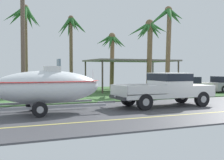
{
  "coord_description": "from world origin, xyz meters",
  "views": [
    {
      "loc": [
        -10.33,
        -12.16,
        1.97
      ],
      "look_at": [
        -4.13,
        2.33,
        1.4
      ],
      "focal_mm": 46.62,
      "sensor_mm": 36.0,
      "label": 1
    }
  ],
  "objects_px": {
    "utility_pole": "(23,23)",
    "parked_sedan_far": "(184,86)",
    "palm_tree_mid": "(168,28)",
    "pickup_truck_towing": "(169,87)",
    "palm_tree_near_right": "(25,23)",
    "palm_tree_near_left": "(149,38)",
    "palm_tree_far_right": "(112,47)",
    "carport_awning": "(131,61)",
    "palm_tree_far_left": "(72,32)",
    "boat_on_trailer": "(46,87)"
  },
  "relations": [
    {
      "from": "palm_tree_near_left",
      "to": "palm_tree_near_right",
      "type": "relative_size",
      "value": 0.92
    },
    {
      "from": "parked_sedan_far",
      "to": "palm_tree_near_left",
      "type": "distance_m",
      "value": 4.99
    },
    {
      "from": "parked_sedan_far",
      "to": "palm_tree_near_right",
      "type": "relative_size",
      "value": 0.64
    },
    {
      "from": "palm_tree_near_left",
      "to": "palm_tree_mid",
      "type": "xyz_separation_m",
      "value": [
        -0.89,
        -4.16,
        0.24
      ]
    },
    {
      "from": "palm_tree_near_right",
      "to": "utility_pole",
      "type": "bearing_deg",
      "value": -97.77
    },
    {
      "from": "palm_tree_near_left",
      "to": "utility_pole",
      "type": "distance_m",
      "value": 11.76
    },
    {
      "from": "carport_awning",
      "to": "palm_tree_mid",
      "type": "bearing_deg",
      "value": -93.86
    },
    {
      "from": "palm_tree_mid",
      "to": "utility_pole",
      "type": "xyz_separation_m",
      "value": [
        -9.86,
        -0.6,
        -0.33
      ]
    },
    {
      "from": "palm_tree_far_left",
      "to": "utility_pole",
      "type": "xyz_separation_m",
      "value": [
        -4.74,
        -7.26,
        -0.58
      ]
    },
    {
      "from": "carport_awning",
      "to": "palm_tree_near_left",
      "type": "bearing_deg",
      "value": -79.68
    },
    {
      "from": "carport_awning",
      "to": "boat_on_trailer",
      "type": "bearing_deg",
      "value": -132.12
    },
    {
      "from": "pickup_truck_towing",
      "to": "palm_tree_near_left",
      "type": "bearing_deg",
      "value": 66.49
    },
    {
      "from": "boat_on_trailer",
      "to": "palm_tree_far_left",
      "type": "relative_size",
      "value": 0.93
    },
    {
      "from": "utility_pole",
      "to": "parked_sedan_far",
      "type": "bearing_deg",
      "value": 11.01
    },
    {
      "from": "boat_on_trailer",
      "to": "carport_awning",
      "type": "relative_size",
      "value": 0.78
    },
    {
      "from": "palm_tree_near_left",
      "to": "palm_tree_far_right",
      "type": "relative_size",
      "value": 1.1
    },
    {
      "from": "boat_on_trailer",
      "to": "palm_tree_near_left",
      "type": "height_order",
      "value": "palm_tree_near_left"
    },
    {
      "from": "palm_tree_near_right",
      "to": "palm_tree_mid",
      "type": "relative_size",
      "value": 1.05
    },
    {
      "from": "boat_on_trailer",
      "to": "parked_sedan_far",
      "type": "bearing_deg",
      "value": 26.37
    },
    {
      "from": "carport_awning",
      "to": "palm_tree_mid",
      "type": "relative_size",
      "value": 1.22
    },
    {
      "from": "parked_sedan_far",
      "to": "utility_pole",
      "type": "xyz_separation_m",
      "value": [
        -12.74,
        -2.48,
        3.88
      ]
    },
    {
      "from": "carport_awning",
      "to": "pickup_truck_towing",
      "type": "bearing_deg",
      "value": -106.44
    },
    {
      "from": "pickup_truck_towing",
      "to": "palm_tree_near_right",
      "type": "distance_m",
      "value": 11.88
    },
    {
      "from": "pickup_truck_towing",
      "to": "utility_pole",
      "type": "bearing_deg",
      "value": 153.71
    },
    {
      "from": "palm_tree_near_right",
      "to": "palm_tree_near_left",
      "type": "bearing_deg",
      "value": -4.14
    },
    {
      "from": "pickup_truck_towing",
      "to": "boat_on_trailer",
      "type": "height_order",
      "value": "boat_on_trailer"
    },
    {
      "from": "pickup_truck_towing",
      "to": "utility_pole",
      "type": "xyz_separation_m",
      "value": [
        -7.14,
        3.53,
        3.54
      ]
    },
    {
      "from": "palm_tree_near_left",
      "to": "parked_sedan_far",
      "type": "bearing_deg",
      "value": -48.87
    },
    {
      "from": "pickup_truck_towing",
      "to": "parked_sedan_far",
      "type": "distance_m",
      "value": 8.22
    },
    {
      "from": "carport_awning",
      "to": "palm_tree_near_left",
      "type": "distance_m",
      "value": 3.13
    },
    {
      "from": "pickup_truck_towing",
      "to": "palm_tree_mid",
      "type": "relative_size",
      "value": 0.86
    },
    {
      "from": "pickup_truck_towing",
      "to": "palm_tree_far_right",
      "type": "xyz_separation_m",
      "value": [
        2.39,
        13.31,
        3.21
      ]
    },
    {
      "from": "palm_tree_near_right",
      "to": "palm_tree_mid",
      "type": "xyz_separation_m",
      "value": [
        9.12,
        -4.89,
        -0.49
      ]
    },
    {
      "from": "palm_tree_far_left",
      "to": "utility_pole",
      "type": "height_order",
      "value": "utility_pole"
    },
    {
      "from": "palm_tree_far_right",
      "to": "utility_pole",
      "type": "relative_size",
      "value": 0.64
    },
    {
      "from": "palm_tree_mid",
      "to": "palm_tree_far_right",
      "type": "bearing_deg",
      "value": 92.07
    },
    {
      "from": "carport_awning",
      "to": "palm_tree_far_left",
      "type": "bearing_deg",
      "value": 179.24
    },
    {
      "from": "palm_tree_far_left",
      "to": "utility_pole",
      "type": "relative_size",
      "value": 0.74
    },
    {
      "from": "boat_on_trailer",
      "to": "palm_tree_mid",
      "type": "xyz_separation_m",
      "value": [
        9.25,
        4.13,
        3.69
      ]
    },
    {
      "from": "boat_on_trailer",
      "to": "utility_pole",
      "type": "height_order",
      "value": "utility_pole"
    },
    {
      "from": "utility_pole",
      "to": "palm_tree_far_right",
      "type": "bearing_deg",
      "value": 45.73
    },
    {
      "from": "carport_awning",
      "to": "utility_pole",
      "type": "bearing_deg",
      "value": -145.11
    },
    {
      "from": "palm_tree_mid",
      "to": "palm_tree_far_left",
      "type": "bearing_deg",
      "value": 127.54
    },
    {
      "from": "carport_awning",
      "to": "palm_tree_far_left",
      "type": "height_order",
      "value": "palm_tree_far_left"
    },
    {
      "from": "palm_tree_mid",
      "to": "palm_tree_far_left",
      "type": "xyz_separation_m",
      "value": [
        -5.12,
        6.67,
        0.25
      ]
    },
    {
      "from": "palm_tree_near_left",
      "to": "palm_tree_mid",
      "type": "distance_m",
      "value": 4.26
    },
    {
      "from": "carport_awning",
      "to": "palm_tree_far_right",
      "type": "relative_size",
      "value": 1.4
    },
    {
      "from": "parked_sedan_far",
      "to": "palm_tree_near_left",
      "type": "xyz_separation_m",
      "value": [
        -1.99,
        2.28,
        3.97
      ]
    },
    {
      "from": "parked_sedan_far",
      "to": "palm_tree_near_right",
      "type": "height_order",
      "value": "palm_tree_near_right"
    },
    {
      "from": "palm_tree_near_left",
      "to": "utility_pole",
      "type": "height_order",
      "value": "utility_pole"
    }
  ]
}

